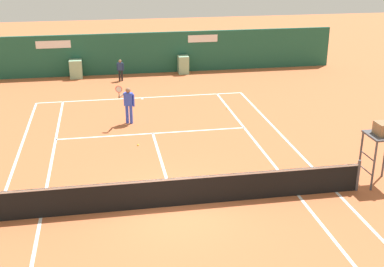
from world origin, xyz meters
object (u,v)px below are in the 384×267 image
tennis_ball_mid_court (160,182)px  tennis_ball_near_service_line (227,108)px  tennis_ball_by_sideline (138,145)px  player_on_baseline (128,102)px  ball_kid_centre_post (120,69)px  umpire_chair (384,135)px

tennis_ball_mid_court → tennis_ball_near_service_line: (4.14, 7.41, 0.00)m
tennis_ball_by_sideline → tennis_ball_near_service_line: same height
player_on_baseline → tennis_ball_mid_court: size_ratio=27.53×
player_on_baseline → tennis_ball_mid_court: bearing=116.3°
ball_kid_centre_post → tennis_ball_mid_court: (0.65, -13.64, -0.69)m
umpire_chair → tennis_ball_mid_court: umpire_chair is taller
player_on_baseline → ball_kid_centre_post: (-0.00, 7.47, -0.26)m
ball_kid_centre_post → tennis_ball_mid_court: ball_kid_centre_post is taller
ball_kid_centre_post → tennis_ball_near_service_line: bearing=136.9°
umpire_chair → tennis_ball_near_service_line: bearing=19.3°
tennis_ball_near_service_line → umpire_chair: bearing=-70.7°
umpire_chair → ball_kid_centre_post: 16.91m
player_on_baseline → tennis_ball_near_service_line: (4.80, 1.24, -0.94)m
tennis_ball_by_sideline → tennis_ball_near_service_line: 6.08m
ball_kid_centre_post → tennis_ball_mid_court: size_ratio=18.40×
ball_kid_centre_post → tennis_ball_near_service_line: (4.80, -6.23, -0.69)m
ball_kid_centre_post → tennis_ball_by_sideline: (0.18, -10.19, -0.69)m
tennis_ball_mid_court → tennis_ball_near_service_line: same height
umpire_chair → tennis_ball_near_service_line: 9.39m
ball_kid_centre_post → tennis_ball_near_service_line: 7.90m
ball_kid_centre_post → tennis_ball_mid_court: 13.67m
umpire_chair → tennis_ball_near_service_line: umpire_chair is taller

